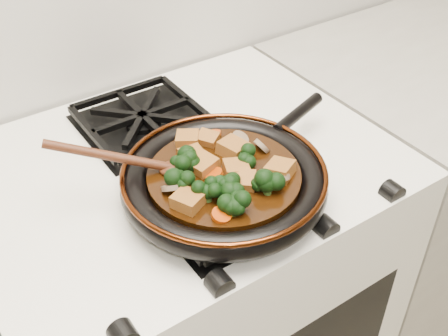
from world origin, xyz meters
TOP-DOWN VIEW (x-y plane):
  - stove at (0.00, 1.69)m, footprint 0.76×0.60m
  - burner_grate_front at (0.00, 1.55)m, footprint 0.23×0.23m
  - burner_grate_back at (0.00, 1.83)m, footprint 0.23×0.23m
  - skillet at (0.01, 1.56)m, footprint 0.45×0.34m
  - braising_sauce at (0.01, 1.56)m, footprint 0.25×0.25m
  - tofu_cube_0 at (-0.08, 1.52)m, footprint 0.05×0.05m
  - tofu_cube_1 at (-0.02, 1.59)m, footprint 0.05×0.05m
  - tofu_cube_2 at (0.08, 1.50)m, footprint 0.06×0.06m
  - tofu_cube_3 at (-0.02, 1.61)m, footprint 0.04×0.04m
  - tofu_cube_4 at (0.05, 1.59)m, footprint 0.06×0.05m
  - tofu_cube_5 at (0.00, 1.66)m, footprint 0.05×0.05m
  - tofu_cube_6 at (0.02, 1.55)m, footprint 0.05×0.05m
  - tofu_cube_7 at (0.03, 1.64)m, footprint 0.05×0.05m
  - tofu_cube_8 at (0.02, 1.52)m, footprint 0.05×0.05m
  - broccoli_floret_0 at (-0.04, 1.60)m, footprint 0.08×0.09m
  - broccoli_floret_1 at (0.06, 1.55)m, footprint 0.07×0.08m
  - broccoli_floret_2 at (-0.05, 1.52)m, footprint 0.08×0.08m
  - broccoli_floret_3 at (0.03, 1.48)m, footprint 0.09×0.09m
  - broccoli_floret_4 at (-0.07, 1.56)m, footprint 0.07×0.09m
  - broccoli_floret_5 at (-0.02, 1.48)m, footprint 0.08×0.08m
  - broccoli_floret_6 at (-0.01, 1.51)m, footprint 0.07×0.06m
  - broccoli_floret_7 at (-0.01, 1.52)m, footprint 0.07×0.07m
  - broccoli_floret_8 at (-0.03, 1.47)m, footprint 0.06×0.07m
  - carrot_coin_0 at (-0.07, 1.55)m, footprint 0.03×0.03m
  - carrot_coin_1 at (0.05, 1.60)m, footprint 0.03×0.03m
  - carrot_coin_2 at (-0.01, 1.63)m, footprint 0.03×0.03m
  - carrot_coin_3 at (-0.01, 1.56)m, footprint 0.03×0.03m
  - carrot_coin_4 at (0.05, 1.65)m, footprint 0.03×0.03m
  - carrot_coin_5 at (-0.05, 1.47)m, footprint 0.03×0.03m
  - mushroom_slice_0 at (0.08, 1.61)m, footprint 0.04×0.04m
  - mushroom_slice_1 at (0.07, 1.49)m, footprint 0.04×0.04m
  - mushroom_slice_2 at (-0.08, 1.57)m, footprint 0.04×0.04m
  - mushroom_slice_3 at (0.10, 1.57)m, footprint 0.03×0.03m
  - wooden_spoon at (-0.10, 1.63)m, footprint 0.13×0.09m

SIDE VIEW (x-z plane):
  - stove at x=0.00m, z-range 0.00..0.90m
  - burner_grate_front at x=0.00m, z-range 0.90..0.93m
  - burner_grate_back at x=0.00m, z-range 0.90..0.93m
  - skillet at x=0.01m, z-range 0.92..0.97m
  - braising_sauce at x=0.01m, z-range 0.94..0.96m
  - carrot_coin_0 at x=-0.07m, z-range 0.96..0.97m
  - carrot_coin_1 at x=0.05m, z-range 0.95..0.97m
  - carrot_coin_2 at x=-0.01m, z-range 0.96..0.97m
  - carrot_coin_3 at x=-0.01m, z-range 0.95..0.97m
  - carrot_coin_4 at x=0.05m, z-range 0.96..0.97m
  - carrot_coin_5 at x=-0.05m, z-range 0.96..0.97m
  - mushroom_slice_0 at x=0.08m, z-range 0.96..0.98m
  - mushroom_slice_1 at x=0.07m, z-range 0.95..0.98m
  - mushroom_slice_2 at x=-0.08m, z-range 0.95..0.98m
  - mushroom_slice_3 at x=0.10m, z-range 0.95..0.98m
  - tofu_cube_7 at x=0.03m, z-range 0.95..0.98m
  - tofu_cube_8 at x=0.02m, z-range 0.95..0.98m
  - tofu_cube_5 at x=0.00m, z-range 0.95..0.98m
  - tofu_cube_3 at x=-0.02m, z-range 0.96..0.98m
  - tofu_cube_6 at x=0.02m, z-range 0.96..0.98m
  - tofu_cube_1 at x=-0.02m, z-range 0.95..0.98m
  - tofu_cube_4 at x=0.05m, z-range 0.95..0.98m
  - tofu_cube_0 at x=-0.08m, z-range 0.95..0.98m
  - tofu_cube_2 at x=0.08m, z-range 0.95..0.98m
  - broccoli_floret_1 at x=0.06m, z-range 0.94..1.00m
  - broccoli_floret_7 at x=-0.01m, z-range 0.93..1.01m
  - broccoli_floret_6 at x=-0.01m, z-range 0.94..1.00m
  - broccoli_floret_5 at x=-0.02m, z-range 0.93..1.01m
  - broccoli_floret_0 at x=-0.04m, z-range 0.94..1.00m
  - broccoli_floret_4 at x=-0.07m, z-range 0.94..1.01m
  - broccoli_floret_3 at x=0.03m, z-range 0.94..1.01m
  - broccoli_floret_2 at x=-0.05m, z-range 0.94..1.01m
  - broccoli_floret_8 at x=-0.03m, z-range 0.94..1.00m
  - wooden_spoon at x=-0.10m, z-range 0.88..1.08m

